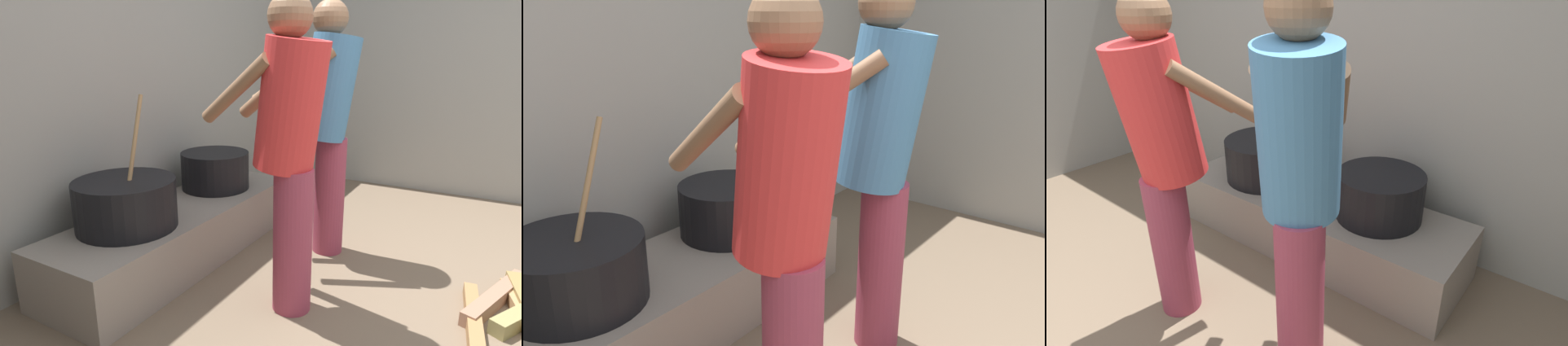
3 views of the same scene
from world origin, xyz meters
TOP-DOWN VIEW (x-y plane):
  - block_enclosure_rear at (0.00, 2.45)m, footprint 5.15×0.20m
  - hearth_ledge at (0.07, 1.93)m, footprint 1.92×0.60m
  - cooking_pot_main at (-0.36, 1.97)m, footprint 0.56×0.56m
  - cooking_pot_secondary at (0.50, 1.97)m, footprint 0.49×0.49m
  - cook_in_blue_shirt at (0.59, 1.15)m, footprint 0.64×0.73m
  - cook_in_red_shirt at (-0.14, 1.07)m, footprint 0.46×0.71m

SIDE VIEW (x-z plane):
  - hearth_ledge at x=0.07m, z-range 0.00..0.35m
  - cooking_pot_secondary at x=0.50m, z-range 0.35..0.62m
  - cooking_pot_main at x=-0.36m, z-range 0.12..0.85m
  - cook_in_red_shirt at x=-0.14m, z-range 0.11..1.68m
  - cook_in_blue_shirt at x=0.59m, z-range 0.12..1.74m
  - block_enclosure_rear at x=0.00m, z-range 0.00..2.10m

